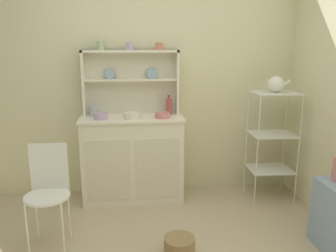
% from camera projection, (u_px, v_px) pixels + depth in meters
% --- Properties ---
extents(wall_back, '(3.84, 0.05, 2.50)m').
position_uv_depth(wall_back, '(149.00, 81.00, 3.70)').
color(wall_back, beige).
rests_on(wall_back, ground).
extents(hutch_cabinet, '(1.07, 0.45, 0.90)m').
position_uv_depth(hutch_cabinet, '(133.00, 157.00, 3.62)').
color(hutch_cabinet, silver).
rests_on(hutch_cabinet, ground).
extents(hutch_shelf_unit, '(0.99, 0.18, 0.67)m').
position_uv_depth(hutch_shelf_unit, '(131.00, 77.00, 3.58)').
color(hutch_shelf_unit, silver).
rests_on(hutch_shelf_unit, hutch_cabinet).
extents(bakers_rack, '(0.45, 0.36, 1.16)m').
position_uv_depth(bakers_rack, '(272.00, 132.00, 3.56)').
color(bakers_rack, silver).
rests_on(bakers_rack, ground).
extents(wire_chair, '(0.36, 0.36, 0.85)m').
position_uv_depth(wire_chair, '(48.00, 186.00, 2.76)').
color(wire_chair, white).
rests_on(wire_chair, ground).
extents(floor_basket, '(0.25, 0.25, 0.15)m').
position_uv_depth(floor_basket, '(179.00, 247.00, 2.69)').
color(floor_basket, '#93754C').
rests_on(floor_basket, ground).
extents(cup_sage_0, '(0.09, 0.08, 0.09)m').
position_uv_depth(cup_sage_0, '(101.00, 46.00, 3.44)').
color(cup_sage_0, '#9EB78E').
rests_on(cup_sage_0, hutch_shelf_unit).
extents(cup_lilac_1, '(0.09, 0.08, 0.08)m').
position_uv_depth(cup_lilac_1, '(130.00, 46.00, 3.47)').
color(cup_lilac_1, '#B79ECC').
rests_on(cup_lilac_1, hutch_shelf_unit).
extents(cup_terracotta_2, '(0.08, 0.07, 0.08)m').
position_uv_depth(cup_terracotta_2, '(159.00, 46.00, 3.49)').
color(cup_terracotta_2, '#C67556').
rests_on(cup_terracotta_2, hutch_shelf_unit).
extents(bowl_mixing_large, '(0.13, 0.13, 0.06)m').
position_uv_depth(bowl_mixing_large, '(101.00, 116.00, 3.40)').
color(bowl_mixing_large, '#B79ECC').
rests_on(bowl_mixing_large, hutch_cabinet).
extents(bowl_floral_medium, '(0.17, 0.17, 0.06)m').
position_uv_depth(bowl_floral_medium, '(132.00, 116.00, 3.43)').
color(bowl_floral_medium, silver).
rests_on(bowl_floral_medium, hutch_cabinet).
extents(bowl_cream_small, '(0.16, 0.16, 0.05)m').
position_uv_depth(bowl_cream_small, '(162.00, 115.00, 3.47)').
color(bowl_cream_small, '#D17A84').
rests_on(bowl_cream_small, hutch_cabinet).
extents(jam_bottle, '(0.06, 0.06, 0.21)m').
position_uv_depth(jam_bottle, '(169.00, 106.00, 3.61)').
color(jam_bottle, '#B74C47').
rests_on(jam_bottle, hutch_cabinet).
extents(utensil_jar, '(0.08, 0.08, 0.25)m').
position_uv_depth(utensil_jar, '(94.00, 111.00, 3.54)').
color(utensil_jar, '#B2B7C6').
rests_on(utensil_jar, hutch_cabinet).
extents(porcelain_teapot, '(0.25, 0.16, 0.18)m').
position_uv_depth(porcelain_teapot, '(276.00, 84.00, 3.45)').
color(porcelain_teapot, white).
rests_on(porcelain_teapot, bakers_rack).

